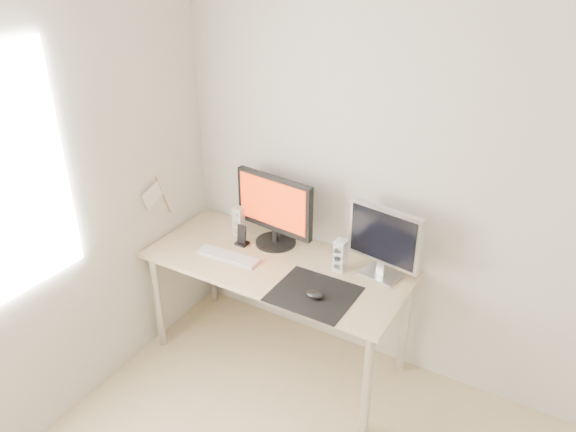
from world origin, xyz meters
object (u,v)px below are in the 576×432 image
at_px(mouse, 314,295).
at_px(phone_dock, 242,239).
at_px(desk, 277,273).
at_px(speaker_left, 239,221).
at_px(main_monitor, 274,208).
at_px(keyboard, 228,256).
at_px(speaker_right, 340,256).
at_px(second_monitor, 384,240).

distance_m(mouse, phone_dock, 0.72).
distance_m(desk, phone_dock, 0.33).
relative_size(desk, speaker_left, 7.98).
xyz_separation_m(mouse, speaker_left, (-0.75, 0.38, 0.08)).
relative_size(main_monitor, speaker_left, 2.75).
bearing_deg(main_monitor, speaker_left, -177.02).
relative_size(desk, keyboard, 3.76).
distance_m(speaker_right, keyboard, 0.69).
relative_size(second_monitor, phone_dock, 3.28).
bearing_deg(desk, phone_dock, 167.48).
distance_m(main_monitor, speaker_right, 0.52).
relative_size(main_monitor, keyboard, 1.29).
bearing_deg(mouse, keyboard, 171.05).
relative_size(main_monitor, speaker_right, 2.75).
xyz_separation_m(desk, speaker_right, (0.36, 0.11, 0.18)).
height_order(mouse, speaker_right, speaker_right).
distance_m(speaker_left, speaker_right, 0.75).
bearing_deg(main_monitor, desk, -55.27).
bearing_deg(second_monitor, keyboard, -162.00).
bearing_deg(desk, speaker_right, 17.20).
distance_m(second_monitor, phone_dock, 0.93).
xyz_separation_m(second_monitor, phone_dock, (-0.90, -0.12, -0.20)).
bearing_deg(speaker_right, second_monitor, 16.73).
height_order(mouse, keyboard, mouse).
height_order(second_monitor, speaker_left, second_monitor).
xyz_separation_m(speaker_left, keyboard, (0.10, -0.27, -0.09)).
relative_size(desk, second_monitor, 3.55).
bearing_deg(phone_dock, desk, -12.52).
bearing_deg(mouse, phone_dock, 157.62).
xyz_separation_m(second_monitor, keyboard, (-0.88, -0.29, -0.23)).
xyz_separation_m(speaker_left, phone_dock, (0.09, -0.10, -0.06)).
relative_size(mouse, keyboard, 0.25).
bearing_deg(mouse, speaker_right, 90.56).
relative_size(mouse, phone_dock, 0.78).
bearing_deg(speaker_left, second_monitor, 0.91).
distance_m(main_monitor, speaker_left, 0.30).
relative_size(desk, phone_dock, 11.65).
bearing_deg(main_monitor, second_monitor, 0.15).
distance_m(speaker_left, keyboard, 0.30).
height_order(desk, speaker_left, speaker_left).
height_order(desk, speaker_right, speaker_right).
bearing_deg(speaker_right, desk, -162.80).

